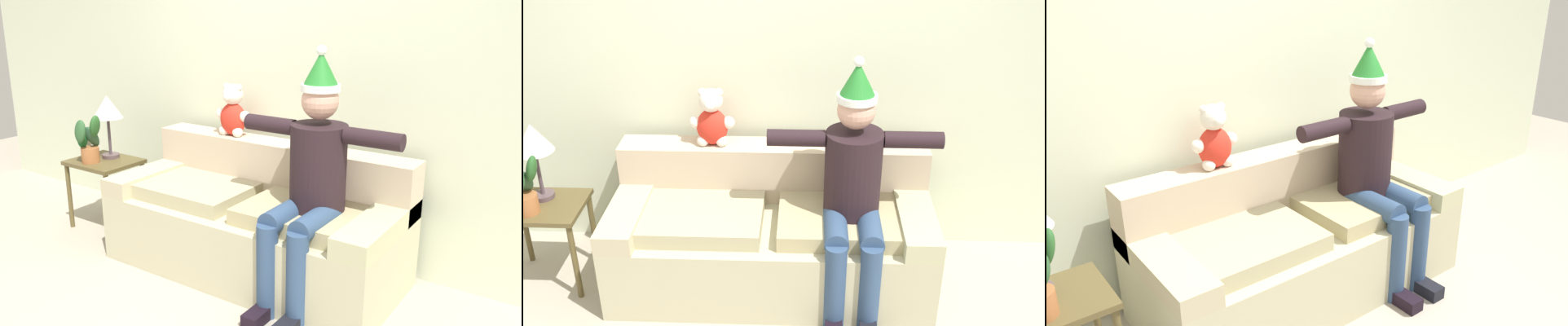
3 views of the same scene
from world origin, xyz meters
The scene contains 8 objects.
back_wall centered at (0.00, 1.55, 1.35)m, with size 7.00×0.10×2.70m, color beige.
couch centered at (0.00, 1.03, 0.34)m, with size 2.00×0.87×0.85m.
person_seated centered at (0.49, 0.87, 0.79)m, with size 1.02×0.77×1.55m.
teddy_bear centered at (-0.39, 1.30, 1.02)m, with size 0.29×0.17×0.38m.
side_table centered at (-1.44, 0.96, 0.47)m, with size 0.53×0.43×0.57m.
table_lamp centered at (-1.46, 1.05, 0.96)m, with size 0.24×0.24×0.51m.
potted_plant centered at (-1.48, 0.86, 0.74)m, with size 0.24×0.24×0.40m.
candle_tall centered at (-1.59, 0.94, 0.70)m, with size 0.04×0.04×0.21m.
Camera 1 is at (1.95, -1.80, 1.77)m, focal length 37.42 mm.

